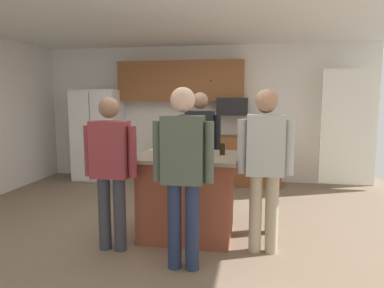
# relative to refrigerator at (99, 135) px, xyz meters

# --- Properties ---
(floor) EXTENTS (7.04, 7.04, 0.00)m
(floor) POSITION_rel_refrigerator_xyz_m (2.00, -2.38, -0.88)
(floor) COLOR #7F6B56
(floor) RESTS_ON ground
(ceiling) EXTENTS (7.04, 7.04, 0.00)m
(ceiling) POSITION_rel_refrigerator_xyz_m (2.00, -2.38, 1.72)
(ceiling) COLOR white
(back_wall) EXTENTS (6.40, 0.10, 2.60)m
(back_wall) POSITION_rel_refrigerator_xyz_m (2.00, 0.42, 0.42)
(back_wall) COLOR white
(back_wall) RESTS_ON ground
(french_door_window_panel) EXTENTS (0.90, 0.06, 2.00)m
(french_door_window_panel) POSITION_rel_refrigerator_xyz_m (4.60, 0.02, 0.22)
(french_door_window_panel) COLOR white
(french_door_window_panel) RESTS_ON ground
(cabinet_run_upper) EXTENTS (2.40, 0.38, 0.75)m
(cabinet_run_upper) POSITION_rel_refrigerator_xyz_m (1.60, 0.22, 1.04)
(cabinet_run_upper) COLOR brown
(cabinet_run_lower) EXTENTS (1.80, 0.63, 0.90)m
(cabinet_run_lower) POSITION_rel_refrigerator_xyz_m (2.60, 0.10, -0.43)
(cabinet_run_lower) COLOR brown
(cabinet_run_lower) RESTS_ON ground
(refrigerator) EXTENTS (0.87, 0.76, 1.76)m
(refrigerator) POSITION_rel_refrigerator_xyz_m (0.00, 0.00, 0.00)
(refrigerator) COLOR white
(refrigerator) RESTS_ON ground
(microwave_over_range) EXTENTS (0.56, 0.40, 0.32)m
(microwave_over_range) POSITION_rel_refrigerator_xyz_m (2.60, 0.12, 0.57)
(microwave_over_range) COLOR black
(kitchen_island) EXTENTS (1.16, 0.91, 0.96)m
(kitchen_island) POSITION_rel_refrigerator_xyz_m (2.26, -2.55, -0.39)
(kitchen_island) COLOR brown
(kitchen_island) RESTS_ON ground
(person_host_foreground) EXTENTS (0.57, 0.22, 1.70)m
(person_host_foreground) POSITION_rel_refrigerator_xyz_m (3.13, -2.85, 0.10)
(person_host_foreground) COLOR tan
(person_host_foreground) RESTS_ON ground
(person_guest_left) EXTENTS (0.57, 0.22, 1.69)m
(person_guest_left) POSITION_rel_refrigerator_xyz_m (2.28, -1.75, 0.09)
(person_guest_left) COLOR #4C5166
(person_guest_left) RESTS_ON ground
(person_elder_center) EXTENTS (0.57, 0.22, 1.62)m
(person_elder_center) POSITION_rel_refrigerator_xyz_m (1.55, -3.07, 0.05)
(person_elder_center) COLOR #383842
(person_elder_center) RESTS_ON ground
(person_guest_right) EXTENTS (0.57, 0.22, 1.65)m
(person_guest_right) POSITION_rel_refrigerator_xyz_m (3.14, -2.29, 0.07)
(person_guest_right) COLOR tan
(person_guest_right) RESTS_ON ground
(person_guest_by_door) EXTENTS (0.57, 0.22, 1.71)m
(person_guest_by_door) POSITION_rel_refrigerator_xyz_m (2.38, -3.36, 0.11)
(person_guest_by_door) COLOR #232D4C
(person_guest_by_door) RESTS_ON ground
(mug_ceramic_white) EXTENTS (0.13, 0.09, 0.09)m
(mug_ceramic_white) POSITION_rel_refrigerator_xyz_m (1.95, -2.84, 0.13)
(mug_ceramic_white) COLOR white
(mug_ceramic_white) RESTS_ON kitchen_island
(tumbler_amber) EXTENTS (0.06, 0.06, 0.16)m
(tumbler_amber) POSITION_rel_refrigerator_xyz_m (2.39, -2.27, 0.16)
(tumbler_amber) COLOR black
(tumbler_amber) RESTS_ON kitchen_island
(mug_blue_stoneware) EXTENTS (0.13, 0.09, 0.10)m
(mug_blue_stoneware) POSITION_rel_refrigerator_xyz_m (2.10, -2.84, 0.13)
(mug_blue_stoneware) COLOR white
(mug_blue_stoneware) RESTS_ON kitchen_island
(glass_dark_ale) EXTENTS (0.07, 0.07, 0.15)m
(glass_dark_ale) POSITION_rel_refrigerator_xyz_m (1.85, -2.34, 0.16)
(glass_dark_ale) COLOR black
(glass_dark_ale) RESTS_ON kitchen_island
(glass_pilsner) EXTENTS (0.06, 0.06, 0.14)m
(glass_pilsner) POSITION_rel_refrigerator_xyz_m (2.12, -2.34, 0.15)
(glass_pilsner) COLOR black
(glass_pilsner) RESTS_ON kitchen_island
(glass_stout_tall) EXTENTS (0.07, 0.07, 0.17)m
(glass_stout_tall) POSITION_rel_refrigerator_xyz_m (2.21, -2.82, 0.17)
(glass_stout_tall) COLOR black
(glass_stout_tall) RESTS_ON kitchen_island
(glass_short_whisky) EXTENTS (0.06, 0.06, 0.13)m
(glass_short_whisky) POSITION_rel_refrigerator_xyz_m (2.65, -2.47, 0.15)
(glass_short_whisky) COLOR black
(glass_short_whisky) RESTS_ON kitchen_island
(serving_tray) EXTENTS (0.44, 0.30, 0.04)m
(serving_tray) POSITION_rel_refrigerator_xyz_m (2.17, -2.59, 0.10)
(serving_tray) COLOR #B7B7BC
(serving_tray) RESTS_ON kitchen_island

